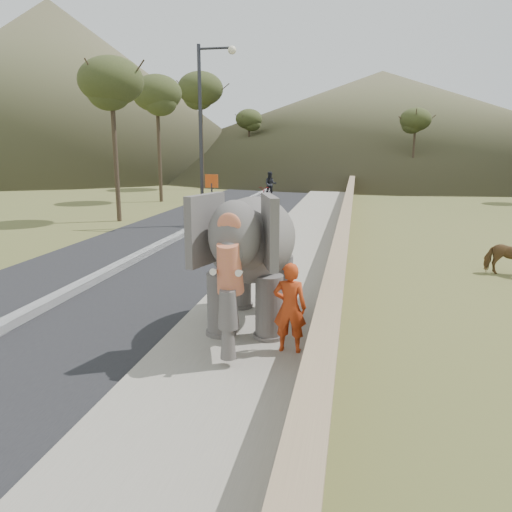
{
  "coord_description": "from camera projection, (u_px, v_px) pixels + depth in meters",
  "views": [
    {
      "loc": [
        2.01,
        -8.04,
        3.78
      ],
      "look_at": [
        0.2,
        0.98,
        1.7
      ],
      "focal_mm": 35.0,
      "sensor_mm": 36.0,
      "label": 1
    }
  ],
  "objects": [
    {
      "name": "trees",
      "position": [
        351.0,
        141.0,
        35.72
      ],
      "size": [
        48.67,
        45.35,
        9.79
      ],
      "color": "#473828",
      "rests_on": "ground"
    },
    {
      "name": "median",
      "position": [
        171.0,
        240.0,
        19.4
      ],
      "size": [
        0.35,
        120.0,
        0.22
      ],
      "primitive_type": "cube",
      "color": "black",
      "rests_on": "ground"
    },
    {
      "name": "road",
      "position": [
        171.0,
        242.0,
        19.42
      ],
      "size": [
        7.0,
        120.0,
        0.03
      ],
      "primitive_type": "cube",
      "color": "black",
      "rests_on": "ground"
    },
    {
      "name": "hill_far",
      "position": [
        380.0,
        121.0,
        73.34
      ],
      "size": [
        80.0,
        80.0,
        14.0
      ],
      "primitive_type": "cone",
      "color": "brown",
      "rests_on": "ground"
    },
    {
      "name": "motorcyclist",
      "position": [
        267.0,
        189.0,
        33.61
      ],
      "size": [
        1.4,
        1.87,
        1.94
      ],
      "color": "maroon",
      "rests_on": "ground"
    },
    {
      "name": "parapet",
      "position": [
        344.0,
        235.0,
        18.03
      ],
      "size": [
        0.3,
        120.0,
        1.1
      ],
      "primitive_type": "cube",
      "color": "tan",
      "rests_on": "ground"
    },
    {
      "name": "elephant_and_man",
      "position": [
        254.0,
        258.0,
        10.14
      ],
      "size": [
        2.22,
        3.8,
        2.73
      ],
      "color": "#68625E",
      "rests_on": "ground"
    },
    {
      "name": "cow",
      "position": [
        510.0,
        256.0,
        14.56
      ],
      "size": [
        1.37,
        0.68,
        1.13
      ],
      "primitive_type": "imported",
      "rotation": [
        0.0,
        0.0,
        1.52
      ],
      "color": "brown",
      "rests_on": "ground"
    },
    {
      "name": "hill_left",
      "position": [
        55.0,
        88.0,
        66.36
      ],
      "size": [
        60.0,
        60.0,
        22.0
      ],
      "primitive_type": "cone",
      "color": "brown",
      "rests_on": "ground"
    },
    {
      "name": "walkway",
      "position": [
        299.0,
        246.0,
        18.45
      ],
      "size": [
        3.0,
        120.0,
        0.15
      ],
      "primitive_type": "cube",
      "color": "#9E9687",
      "rests_on": "ground"
    },
    {
      "name": "ground",
      "position": [
        234.0,
        360.0,
        8.9
      ],
      "size": [
        160.0,
        160.0,
        0.0
      ],
      "primitive_type": "plane",
      "color": "olive",
      "rests_on": "ground"
    },
    {
      "name": "signboard",
      "position": [
        212.0,
        191.0,
        22.87
      ],
      "size": [
        0.6,
        0.08,
        2.4
      ],
      "color": "#2D2D33",
      "rests_on": "ground"
    },
    {
      "name": "lamppost",
      "position": [
        207.0,
        118.0,
        22.29
      ],
      "size": [
        1.76,
        0.36,
        8.0
      ],
      "color": "#2E2F34",
      "rests_on": "ground"
    }
  ]
}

